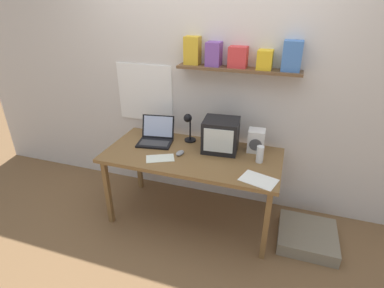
% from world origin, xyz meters
% --- Properties ---
extents(ground_plane, '(12.00, 12.00, 0.00)m').
position_xyz_m(ground_plane, '(0.00, 0.00, 0.00)').
color(ground_plane, brown).
extents(back_wall, '(5.60, 0.24, 2.60)m').
position_xyz_m(back_wall, '(0.01, 0.50, 1.31)').
color(back_wall, silver).
rests_on(back_wall, ground_plane).
extents(corner_desk, '(1.61, 0.76, 0.73)m').
position_xyz_m(corner_desk, '(0.00, 0.00, 0.67)').
color(corner_desk, brown).
rests_on(corner_desk, ground_plane).
extents(crt_monitor, '(0.34, 0.31, 0.30)m').
position_xyz_m(crt_monitor, '(0.23, 0.16, 0.88)').
color(crt_monitor, black).
rests_on(crt_monitor, corner_desk).
extents(laptop, '(0.37, 0.35, 0.23)m').
position_xyz_m(laptop, '(-0.42, 0.14, 0.79)').
color(laptop, black).
rests_on(laptop, corner_desk).
extents(desk_lamp, '(0.12, 0.15, 0.30)m').
position_xyz_m(desk_lamp, '(-0.11, 0.23, 0.91)').
color(desk_lamp, black).
rests_on(desk_lamp, corner_desk).
extents(juice_glass, '(0.06, 0.06, 0.15)m').
position_xyz_m(juice_glass, '(0.60, 0.04, 0.80)').
color(juice_glass, white).
rests_on(juice_glass, corner_desk).
extents(space_heater, '(0.16, 0.15, 0.21)m').
position_xyz_m(space_heater, '(0.54, 0.24, 0.83)').
color(space_heater, white).
rests_on(space_heater, corner_desk).
extents(computer_mouse, '(0.08, 0.11, 0.03)m').
position_xyz_m(computer_mouse, '(-0.10, -0.05, 0.74)').
color(computer_mouse, gray).
rests_on(computer_mouse, corner_desk).
extents(loose_paper_near_monitor, '(0.28, 0.24, 0.00)m').
position_xyz_m(loose_paper_near_monitor, '(-0.24, -0.17, 0.73)').
color(loose_paper_near_monitor, silver).
rests_on(loose_paper_near_monitor, corner_desk).
extents(loose_paper_near_laptop, '(0.32, 0.26, 0.00)m').
position_xyz_m(loose_paper_near_laptop, '(0.64, -0.25, 0.73)').
color(loose_paper_near_laptop, white).
rests_on(loose_paper_near_laptop, corner_desk).
extents(floor_cushion, '(0.51, 0.51, 0.12)m').
position_xyz_m(floor_cushion, '(1.11, -0.00, 0.06)').
color(floor_cushion, gray).
rests_on(floor_cushion, ground_plane).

